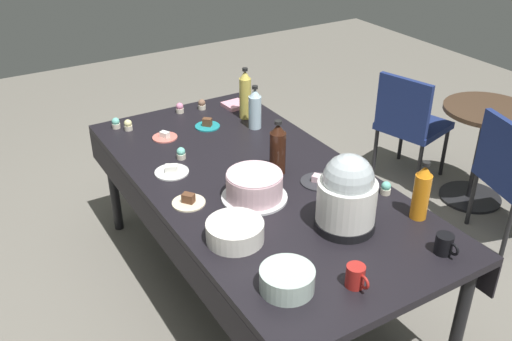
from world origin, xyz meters
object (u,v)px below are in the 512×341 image
(dessert_plate_coral, at_px, (165,137))
(coffee_mug_black, at_px, (445,244))
(glass_salad_bowl, at_px, (287,280))
(round_cafe_table, at_px, (483,137))
(maroon_chair_left, at_px, (409,121))
(soda_bottle_cola, at_px, (278,149))
(dessert_plate_white, at_px, (172,171))
(dessert_plate_teal, at_px, (207,125))
(cupcake_lemon, at_px, (116,123))
(slow_cooker, at_px, (347,195))
(soda_bottle_orange_juice, at_px, (422,192))
(cupcake_berry, at_px, (202,105))
(dessert_plate_cream, at_px, (189,201))
(dessert_plate_charcoal, at_px, (319,181))
(ceramic_snack_bowl, at_px, (235,232))
(soda_bottle_water, at_px, (255,109))
(cupcake_mint, at_px, (128,125))
(frosted_layer_cake, at_px, (254,186))
(cupcake_rose, at_px, (181,153))
(potluck_table, at_px, (256,189))
(cupcake_vanilla, at_px, (180,108))
(soda_bottle_ginger_ale, at_px, (245,95))
(coffee_mug_red, at_px, (356,276))
(cupcake_cocoa, at_px, (386,188))

(dessert_plate_coral, height_order, coffee_mug_black, coffee_mug_black)
(glass_salad_bowl, xyz_separation_m, round_cafe_table, (-0.84, 2.21, -0.30))
(glass_salad_bowl, bearing_deg, maroon_chair_left, 123.63)
(soda_bottle_cola, bearing_deg, dessert_plate_white, -120.71)
(dessert_plate_teal, relative_size, cupcake_lemon, 2.27)
(soda_bottle_cola, bearing_deg, dessert_plate_teal, -175.26)
(slow_cooker, distance_m, dessert_plate_teal, 1.29)
(dessert_plate_white, height_order, coffee_mug_black, coffee_mug_black)
(soda_bottle_orange_juice, bearing_deg, round_cafe_table, 117.67)
(dessert_plate_white, distance_m, maroon_chair_left, 2.03)
(cupcake_berry, bearing_deg, dessert_plate_cream, -29.54)
(dessert_plate_charcoal, xyz_separation_m, coffee_mug_black, (0.75, 0.10, 0.04))
(ceramic_snack_bowl, relative_size, dessert_plate_teal, 1.66)
(glass_salad_bowl, distance_m, dessert_plate_cream, 0.76)
(dessert_plate_coral, bearing_deg, soda_bottle_water, 74.30)
(dessert_plate_coral, relative_size, cupcake_mint, 2.19)
(frosted_layer_cake, distance_m, soda_bottle_orange_juice, 0.78)
(dessert_plate_cream, xyz_separation_m, soda_bottle_cola, (-0.04, 0.53, 0.13))
(cupcake_berry, height_order, cupcake_rose, same)
(ceramic_snack_bowl, distance_m, dessert_plate_teal, 1.19)
(potluck_table, bearing_deg, soda_bottle_water, 149.51)
(dessert_plate_white, distance_m, soda_bottle_water, 0.72)
(cupcake_rose, bearing_deg, soda_bottle_orange_juice, 32.57)
(dessert_plate_charcoal, bearing_deg, soda_bottle_orange_juice, 22.58)
(dessert_plate_cream, height_order, cupcake_berry, cupcake_berry)
(cupcake_rose, height_order, cupcake_mint, same)
(slow_cooker, xyz_separation_m, cupcake_vanilla, (-1.56, -0.10, -0.14))
(cupcake_mint, bearing_deg, soda_bottle_orange_juice, 27.13)
(soda_bottle_ginger_ale, distance_m, coffee_mug_red, 1.68)
(dessert_plate_charcoal, bearing_deg, round_cafe_table, 98.71)
(cupcake_cocoa, bearing_deg, coffee_mug_red, -51.42)
(frosted_layer_cake, xyz_separation_m, coffee_mug_red, (0.76, 0.01, -0.02))
(dessert_plate_cream, distance_m, cupcake_rose, 0.47)
(soda_bottle_water, bearing_deg, potluck_table, -30.49)
(cupcake_cocoa, bearing_deg, dessert_plate_charcoal, -139.88)
(cupcake_berry, bearing_deg, dessert_plate_coral, -54.03)
(frosted_layer_cake, bearing_deg, coffee_mug_black, 30.39)
(ceramic_snack_bowl, bearing_deg, coffee_mug_black, 53.00)
(soda_bottle_orange_juice, bearing_deg, maroon_chair_left, 135.79)
(dessert_plate_charcoal, relative_size, soda_bottle_water, 0.69)
(glass_salad_bowl, xyz_separation_m, ceramic_snack_bowl, (-0.38, -0.02, 0.00))
(glass_salad_bowl, height_order, dessert_plate_teal, glass_salad_bowl)
(cupcake_mint, bearing_deg, cupcake_cocoa, 31.36)
(potluck_table, height_order, maroon_chair_left, maroon_chair_left)
(dessert_plate_teal, relative_size, cupcake_berry, 2.27)
(dessert_plate_white, distance_m, cupcake_vanilla, 0.80)
(dessert_plate_cream, relative_size, cupcake_mint, 2.41)
(cupcake_vanilla, height_order, round_cafe_table, cupcake_vanilla)
(dessert_plate_cream, xyz_separation_m, cupcake_vanilla, (-1.02, 0.42, 0.02))
(soda_bottle_ginger_ale, bearing_deg, cupcake_berry, -146.53)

